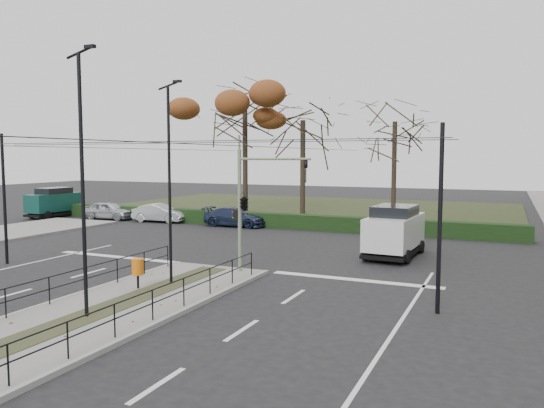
{
  "coord_description": "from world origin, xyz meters",
  "views": [
    {
      "loc": [
        11.49,
        -15.12,
        4.95
      ],
      "look_at": [
        1.35,
        7.63,
        2.72
      ],
      "focal_mm": 35.0,
      "sensor_mm": 36.0,
      "label": 1
    }
  ],
  "objects": [
    {
      "name": "rust_tree",
      "position": [
        -9.42,
        26.08,
        9.69
      ],
      "size": [
        9.63,
        9.63,
        12.63
      ],
      "color": "black",
      "rests_on": "park"
    },
    {
      "name": "green_van",
      "position": [
        -22.47,
        17.17,
        1.26
      ],
      "size": [
        1.98,
        4.77,
        2.41
      ],
      "color": "#0C3730",
      "rests_on": "ground"
    },
    {
      "name": "park",
      "position": [
        -6.0,
        32.0,
        0.05
      ],
      "size": [
        38.0,
        26.0,
        0.1
      ],
      "primitive_type": "cube",
      "color": "#232C16",
      "rests_on": "ground"
    },
    {
      "name": "hedge",
      "position": [
        -6.0,
        18.6,
        0.5
      ],
      "size": [
        38.0,
        1.0,
        1.0
      ],
      "primitive_type": "cube",
      "color": "black",
      "rests_on": "ground"
    },
    {
      "name": "streetlamp_median_near",
      "position": [
        0.04,
        -3.13,
        4.2
      ],
      "size": [
        0.67,
        0.14,
        7.99
      ],
      "color": "black",
      "rests_on": "median_island"
    },
    {
      "name": "parked_car_third",
      "position": [
        -6.13,
        18.0,
        0.67
      ],
      "size": [
        4.66,
        1.95,
        1.34
      ],
      "primitive_type": "imported",
      "rotation": [
        0.0,
        0.0,
        1.59
      ],
      "color": "#1C2642",
      "rests_on": "ground"
    },
    {
      "name": "streetlamp_median_far",
      "position": [
        -0.05,
        1.39,
        4.0
      ],
      "size": [
        0.63,
        0.13,
        7.59
      ],
      "color": "black",
      "rests_on": "median_island"
    },
    {
      "name": "ground",
      "position": [
        0.0,
        0.0,
        0.0
      ],
      "size": [
        140.0,
        140.0,
        0.0
      ],
      "primitive_type": "plane",
      "color": "black",
      "rests_on": "ground"
    },
    {
      "name": "litter_bin",
      "position": [
        -0.75,
        0.29,
        0.92
      ],
      "size": [
        0.43,
        0.43,
        1.1
      ],
      "color": "black",
      "rests_on": "median_island"
    },
    {
      "name": "bare_tree_near",
      "position": [
        -4.52,
        27.25,
        7.44
      ],
      "size": [
        7.43,
        7.43,
        10.53
      ],
      "color": "black",
      "rests_on": "park"
    },
    {
      "name": "parked_car_second",
      "position": [
        -12.54,
        17.88,
        0.69
      ],
      "size": [
        4.28,
        1.8,
        1.37
      ],
      "primitive_type": "imported",
      "rotation": [
        0.0,
        0.0,
        1.66
      ],
      "color": "#ACAFB4",
      "rests_on": "ground"
    },
    {
      "name": "white_van",
      "position": [
        6.46,
        11.1,
        1.32
      ],
      "size": [
        2.42,
        4.94,
        2.55
      ],
      "color": "silver",
      "rests_on": "ground"
    },
    {
      "name": "bare_tree_center",
      "position": [
        1.97,
        33.66,
        7.53
      ],
      "size": [
        6.72,
        6.72,
        10.66
      ],
      "color": "black",
      "rests_on": "park"
    },
    {
      "name": "parked_car_first",
      "position": [
        -17.24,
        17.67,
        0.71
      ],
      "size": [
        4.27,
        1.96,
        1.42
      ],
      "primitive_type": "imported",
      "rotation": [
        0.0,
        0.0,
        1.64
      ],
      "color": "#ACAFB4",
      "rests_on": "ground"
    },
    {
      "name": "catenary",
      "position": [
        0.0,
        1.62,
        3.42
      ],
      "size": [
        20.0,
        34.0,
        6.0
      ],
      "color": "black",
      "rests_on": "ground"
    },
    {
      "name": "median_railing",
      "position": [
        0.0,
        -2.6,
        0.98
      ],
      "size": [
        4.14,
        13.24,
        0.92
      ],
      "color": "black",
      "rests_on": "median_island"
    },
    {
      "name": "median_island",
      "position": [
        0.0,
        -2.5,
        0.07
      ],
      "size": [
        4.4,
        15.0,
        0.14
      ],
      "primitive_type": "cube",
      "color": "slate",
      "rests_on": "ground"
    },
    {
      "name": "traffic_light",
      "position": [
        1.56,
        4.5,
        3.11
      ],
      "size": [
        3.47,
        1.98,
        5.11
      ],
      "color": "slate",
      "rests_on": "median_island"
    }
  ]
}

